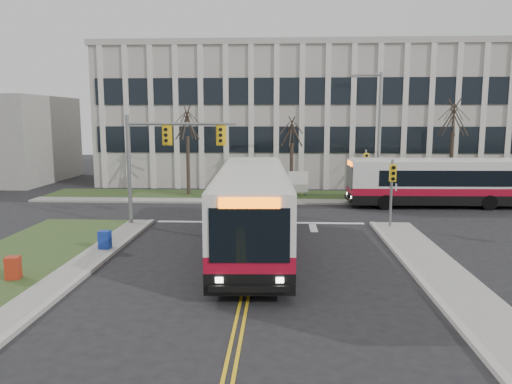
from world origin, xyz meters
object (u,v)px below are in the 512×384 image
Objects in this scene: directory_sign at (298,182)px; bus_cross at (438,184)px; newspaper_box_red at (13,269)px; streetlight at (377,129)px; bus_main at (252,211)px; newspaper_box_blue at (105,241)px.

bus_cross is at bearing -20.47° from directory_sign.
directory_sign is at bearing 49.23° from newspaper_box_red.
bus_main is at bearing -119.97° from streetlight.
newspaper_box_red is (-20.59, -16.76, -1.13)m from bus_cross.
newspaper_box_blue is 1.00× the size of newspaper_box_red.
bus_cross is at bearing 35.86° from newspaper_box_blue.
directory_sign is at bearing 166.77° from streetlight.
newspaper_box_blue is (-14.83, -14.62, -4.72)m from streetlight.
newspaper_box_red is at bearing -153.12° from bus_main.
streetlight is 5.70m from bus_cross.
bus_cross is at bearing 42.22° from bus_main.
bus_main is 6.86m from newspaper_box_blue.
streetlight is 9.68× the size of newspaper_box_red.
streetlight is 16.62m from bus_main.
newspaper_box_red is (-8.62, -4.87, -1.36)m from bus_main.
newspaper_box_blue is 4.75m from newspaper_box_red.
bus_main is 14.49× the size of newspaper_box_red.
newspaper_box_red is at bearing -118.96° from directory_sign.
streetlight is 9.68× the size of newspaper_box_blue.
bus_cross is 12.63× the size of newspaper_box_blue.
newspaper_box_blue is (-9.30, -15.92, -0.70)m from directory_sign.
directory_sign reaches higher than newspaper_box_blue.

